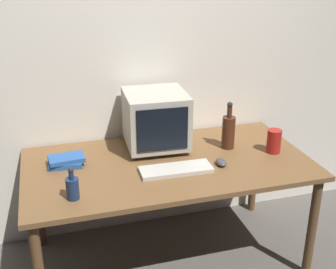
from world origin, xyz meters
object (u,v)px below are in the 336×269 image
(book_stack, at_px, (66,161))
(metal_canister, at_px, (274,141))
(crt_monitor, at_px, (156,120))
(computer_mouse, at_px, (221,162))
(bottle_short, at_px, (72,187))
(bottle_tall, at_px, (228,131))
(keyboard, at_px, (176,169))

(book_stack, bearing_deg, metal_canister, -7.86)
(crt_monitor, distance_m, book_stack, 0.61)
(computer_mouse, relative_size, book_stack, 0.46)
(bottle_short, bearing_deg, metal_canister, 9.91)
(crt_monitor, bearing_deg, metal_canister, -21.54)
(bottle_short, relative_size, metal_canister, 1.19)
(computer_mouse, distance_m, bottle_short, 0.89)
(bottle_tall, bearing_deg, bottle_short, -160.23)
(computer_mouse, height_order, bottle_short, bottle_short)
(crt_monitor, xyz_separation_m, metal_canister, (0.70, -0.27, -0.12))
(crt_monitor, height_order, keyboard, crt_monitor)
(bottle_short, bearing_deg, book_stack, 91.03)
(keyboard, bearing_deg, metal_canister, 8.56)
(keyboard, height_order, book_stack, book_stack)
(computer_mouse, distance_m, book_stack, 0.92)
(computer_mouse, bearing_deg, crt_monitor, 137.39)
(bottle_short, bearing_deg, computer_mouse, 9.32)
(metal_canister, bearing_deg, bottle_tall, 149.87)
(bottle_tall, bearing_deg, keyboard, -151.80)
(keyboard, xyz_separation_m, metal_canister, (0.67, 0.08, 0.06))
(bottle_short, relative_size, book_stack, 0.81)
(keyboard, bearing_deg, book_stack, 158.59)
(keyboard, bearing_deg, computer_mouse, 2.49)
(computer_mouse, xyz_separation_m, metal_canister, (0.39, 0.08, 0.06))
(crt_monitor, distance_m, keyboard, 0.40)
(bottle_short, distance_m, book_stack, 0.40)
(bottle_tall, height_order, bottle_short, bottle_tall)
(computer_mouse, distance_m, bottle_tall, 0.28)
(computer_mouse, bearing_deg, keyboard, -173.01)
(keyboard, relative_size, metal_canister, 2.80)
(bottle_tall, distance_m, metal_canister, 0.29)
(bottle_tall, distance_m, book_stack, 1.03)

